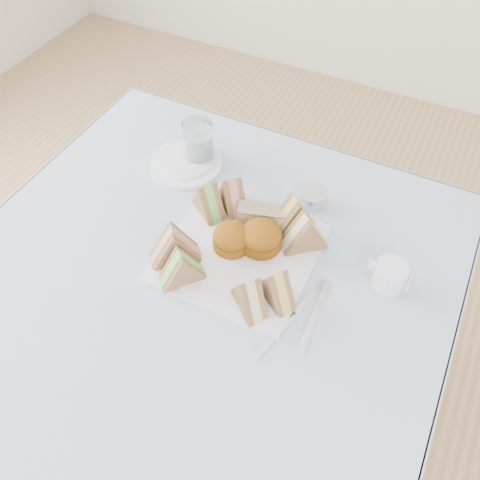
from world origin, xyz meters
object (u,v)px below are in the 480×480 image
at_px(table, 206,359).
at_px(water_glass, 198,142).
at_px(creamer_jug, 389,276).
at_px(serving_plate, 240,253).

bearing_deg(table, water_glass, 118.70).
relative_size(table, creamer_jug, 13.66).
height_order(table, serving_plate, serving_plate).
bearing_deg(serving_plate, table, -122.39).
height_order(table, water_glass, water_glass).
bearing_deg(table, serving_plate, 58.35).
bearing_deg(table, creamer_jug, 23.43).
height_order(serving_plate, creamer_jug, creamer_jug).
bearing_deg(creamer_jug, table, -155.76).
distance_m(serving_plate, creamer_jug, 0.31).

